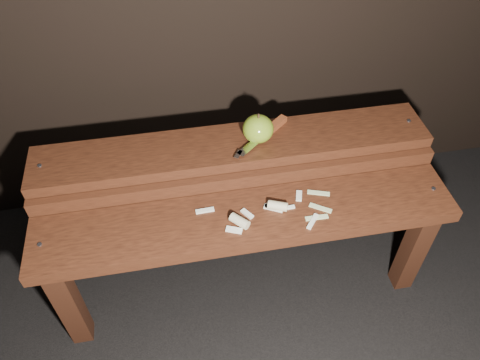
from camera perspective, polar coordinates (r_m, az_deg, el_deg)
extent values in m
plane|color=black|center=(1.68, 0.38, -12.14)|extent=(60.00, 60.00, 0.00)
cube|color=black|center=(1.51, -20.11, -13.98)|extent=(0.06, 0.06, 0.38)
cube|color=black|center=(1.62, 20.39, -7.91)|extent=(0.06, 0.06, 0.38)
cube|color=#3A1A0E|center=(1.33, 0.86, -4.88)|extent=(1.20, 0.20, 0.04)
cylinder|color=slate|center=(1.36, -23.24, -7.24)|extent=(0.01, 0.01, 0.00)
cylinder|color=slate|center=(1.49, 22.53, -0.98)|extent=(0.01, 0.01, 0.00)
cube|color=black|center=(1.65, -19.78, -4.27)|extent=(0.06, 0.06, 0.46)
cube|color=black|center=(1.76, 16.75, 0.57)|extent=(0.06, 0.06, 0.46)
cube|color=#3A1A0E|center=(1.37, -0.04, -0.14)|extent=(1.20, 0.02, 0.05)
cube|color=#3A1A0E|center=(1.42, -0.80, 4.00)|extent=(1.20, 0.18, 0.04)
cylinder|color=slate|center=(1.45, -23.25, 1.61)|extent=(0.01, 0.01, 0.00)
cylinder|color=slate|center=(1.57, 19.89, 6.80)|extent=(0.01, 0.01, 0.00)
ellipsoid|color=olive|center=(1.39, 2.22, 6.26)|extent=(0.09, 0.09, 0.08)
cylinder|color=#382314|center=(1.36, 2.28, 7.80)|extent=(0.01, 0.01, 0.01)
cube|color=brown|center=(1.45, 4.28, 6.63)|extent=(0.09, 0.08, 0.02)
cube|color=silver|center=(1.42, 2.90, 5.50)|extent=(0.03, 0.03, 0.02)
cube|color=silver|center=(1.38, 1.35, 4.21)|extent=(0.10, 0.09, 0.00)
cube|color=silver|center=(1.35, -0.22, 3.14)|extent=(0.03, 0.04, 0.00)
cube|color=beige|center=(1.37, 7.20, -1.92)|extent=(0.03, 0.04, 0.01)
cube|color=beige|center=(1.33, 4.27, -3.18)|extent=(0.06, 0.03, 0.01)
cube|color=beige|center=(1.33, 5.65, -3.39)|extent=(0.05, 0.01, 0.01)
cube|color=beige|center=(1.31, 0.88, -4.13)|extent=(0.03, 0.04, 0.01)
cube|color=beige|center=(1.33, 4.11, -3.45)|extent=(0.06, 0.04, 0.01)
cube|color=beige|center=(1.28, -0.72, -6.10)|extent=(0.05, 0.03, 0.01)
cube|color=beige|center=(1.31, 8.84, -5.02)|extent=(0.05, 0.05, 0.01)
cube|color=beige|center=(1.32, -4.30, -3.73)|extent=(0.05, 0.01, 0.01)
cylinder|color=#C9BB8C|center=(1.32, 4.61, -3.15)|extent=(0.06, 0.05, 0.03)
cylinder|color=#C9BB8C|center=(1.28, -0.05, -5.03)|extent=(0.06, 0.06, 0.03)
cube|color=#BCC988|center=(1.32, 9.33, -4.54)|extent=(0.07, 0.01, 0.00)
cube|color=#BCC988|center=(1.38, 9.54, -1.57)|extent=(0.07, 0.03, 0.00)
cube|color=#BCC988|center=(1.34, 9.79, -3.38)|extent=(0.06, 0.05, 0.00)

